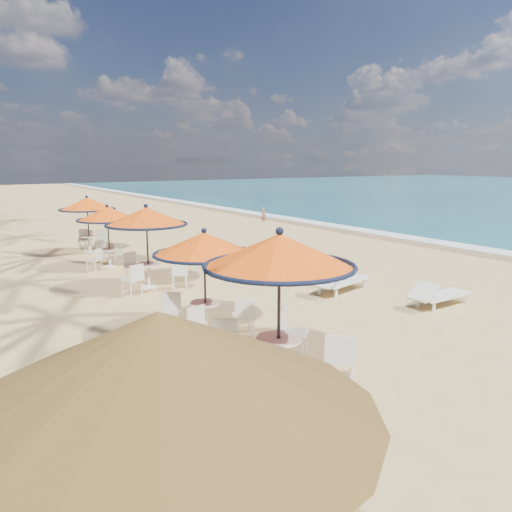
% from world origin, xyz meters
% --- Properties ---
extents(ground, '(160.00, 160.00, 0.00)m').
position_xyz_m(ground, '(0.00, 0.00, 0.00)').
color(ground, tan).
rests_on(ground, ground).
extents(foam_strip, '(1.20, 140.00, 0.04)m').
position_xyz_m(foam_strip, '(9.30, 10.00, 0.00)').
color(foam_strip, white).
rests_on(foam_strip, ground).
extents(wetsand_band, '(1.40, 140.00, 0.02)m').
position_xyz_m(wetsand_band, '(8.40, 10.00, 0.00)').
color(wetsand_band, olive).
rests_on(wetsand_band, ground).
extents(station_0, '(2.55, 2.55, 2.66)m').
position_xyz_m(station_0, '(-5.38, 0.17, 1.94)').
color(station_0, black).
rests_on(station_0, ground).
extents(station_1, '(2.22, 2.22, 2.31)m').
position_xyz_m(station_1, '(-5.34, 3.00, 1.69)').
color(station_1, black).
rests_on(station_1, ground).
extents(station_2, '(2.39, 2.46, 2.49)m').
position_xyz_m(station_2, '(-4.91, 7.42, 1.82)').
color(station_2, black).
rests_on(station_2, ground).
extents(station_3, '(2.13, 2.24, 2.22)m').
position_xyz_m(station_3, '(-4.98, 11.02, 1.63)').
color(station_3, black).
rests_on(station_3, ground).
extents(station_4, '(2.24, 2.24, 2.34)m').
position_xyz_m(station_4, '(-4.74, 14.39, 1.71)').
color(station_4, black).
rests_on(station_4, ground).
extents(lounger_mid, '(1.94, 0.62, 0.70)m').
position_xyz_m(lounger_mid, '(0.62, 1.47, 0.33)').
color(lounger_mid, silver).
rests_on(lounger_mid, ground).
extents(lounger_far, '(2.26, 1.19, 0.77)m').
position_xyz_m(lounger_far, '(-0.58, 3.92, 0.36)').
color(lounger_far, silver).
rests_on(lounger_far, ground).
extents(palapa, '(3.43, 3.43, 2.62)m').
position_xyz_m(palapa, '(-8.80, -2.98, 2.19)').
color(palapa, brown).
rests_on(palapa, ground).
extents(person, '(0.35, 0.41, 0.97)m').
position_xyz_m(person, '(6.87, 18.76, 0.48)').
color(person, brown).
rests_on(person, ground).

